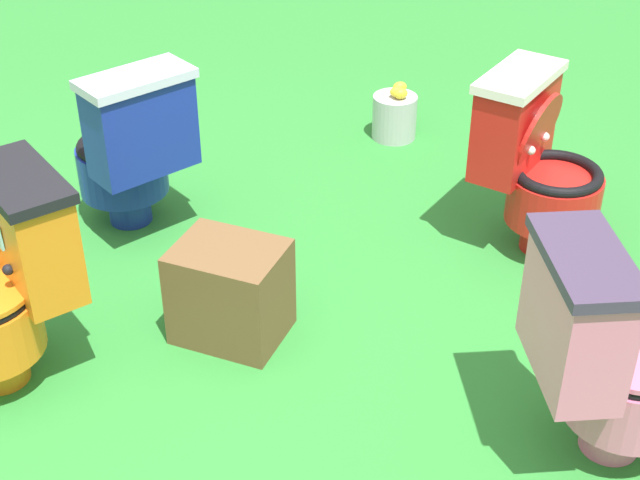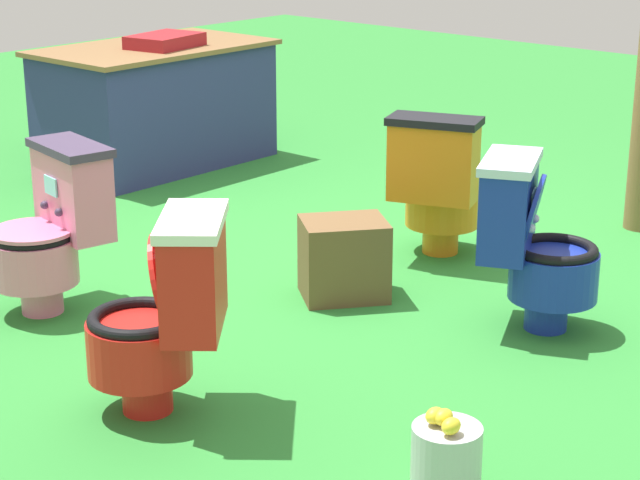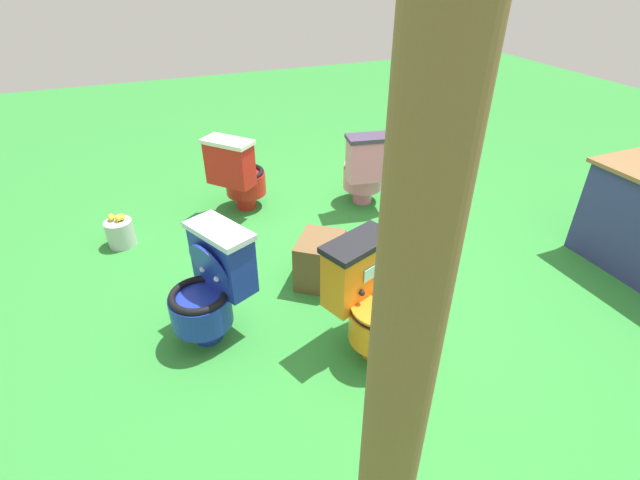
{
  "view_description": "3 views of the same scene",
  "coord_description": "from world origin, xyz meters",
  "px_view_note": "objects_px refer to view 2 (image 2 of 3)",
  "views": [
    {
      "loc": [
        0.18,
        2.36,
        2.08
      ],
      "look_at": [
        -0.48,
        -0.13,
        0.41
      ],
      "focal_mm": 51.64,
      "sensor_mm": 36.0,
      "label": 1
    },
    {
      "loc": [
        -3.85,
        -3.4,
        1.86
      ],
      "look_at": [
        -0.41,
        -0.3,
        0.33
      ],
      "focal_mm": 64.34,
      "sensor_mm": 36.0,
      "label": 2
    },
    {
      "loc": [
        2.35,
        -1.25,
        2.09
      ],
      "look_at": [
        -0.18,
        -0.24,
        0.36
      ],
      "focal_mm": 25.87,
      "sensor_mm": 36.0,
      "label": 3
    }
  ],
  "objects_px": {
    "toilet_red": "(164,313)",
    "small_crate": "(344,259)",
    "toilet_blue": "(533,242)",
    "toilet_orange": "(439,185)",
    "lemon_bucket": "(446,457)",
    "toilet_pink": "(52,228)",
    "vendor_table": "(156,104)"
  },
  "relations": [
    {
      "from": "toilet_orange",
      "to": "lemon_bucket",
      "type": "bearing_deg",
      "value": -73.96
    },
    {
      "from": "toilet_pink",
      "to": "small_crate",
      "type": "relative_size",
      "value": 1.95
    },
    {
      "from": "vendor_table",
      "to": "toilet_blue",
      "type": "bearing_deg",
      "value": -103.02
    },
    {
      "from": "toilet_pink",
      "to": "lemon_bucket",
      "type": "bearing_deg",
      "value": -172.84
    },
    {
      "from": "vendor_table",
      "to": "small_crate",
      "type": "height_order",
      "value": "vendor_table"
    },
    {
      "from": "toilet_blue",
      "to": "vendor_table",
      "type": "distance_m",
      "value": 3.36
    },
    {
      "from": "toilet_orange",
      "to": "vendor_table",
      "type": "height_order",
      "value": "vendor_table"
    },
    {
      "from": "toilet_orange",
      "to": "toilet_pink",
      "type": "height_order",
      "value": "same"
    },
    {
      "from": "toilet_blue",
      "to": "toilet_red",
      "type": "distance_m",
      "value": 1.62
    },
    {
      "from": "toilet_blue",
      "to": "toilet_orange",
      "type": "height_order",
      "value": "same"
    },
    {
      "from": "toilet_pink",
      "to": "vendor_table",
      "type": "distance_m",
      "value": 2.55
    },
    {
      "from": "toilet_red",
      "to": "small_crate",
      "type": "xyz_separation_m",
      "value": [
        1.28,
        0.28,
        -0.19
      ]
    },
    {
      "from": "toilet_blue",
      "to": "toilet_pink",
      "type": "relative_size",
      "value": 1.0
    },
    {
      "from": "toilet_blue",
      "to": "toilet_red",
      "type": "xyz_separation_m",
      "value": [
        -1.53,
        0.53,
        0.0
      ]
    },
    {
      "from": "toilet_pink",
      "to": "small_crate",
      "type": "xyz_separation_m",
      "value": [
        0.95,
        -0.84,
        -0.19
      ]
    },
    {
      "from": "toilet_pink",
      "to": "toilet_blue",
      "type": "bearing_deg",
      "value": -133.7
    },
    {
      "from": "toilet_orange",
      "to": "toilet_pink",
      "type": "distance_m",
      "value": 1.87
    },
    {
      "from": "toilet_blue",
      "to": "toilet_red",
      "type": "height_order",
      "value": "same"
    },
    {
      "from": "toilet_pink",
      "to": "lemon_bucket",
      "type": "distance_m",
      "value": 2.2
    },
    {
      "from": "toilet_blue",
      "to": "small_crate",
      "type": "xyz_separation_m",
      "value": [
        -0.25,
        0.81,
        -0.19
      ]
    },
    {
      "from": "small_crate",
      "to": "toilet_blue",
      "type": "bearing_deg",
      "value": -72.72
    },
    {
      "from": "toilet_red",
      "to": "small_crate",
      "type": "relative_size",
      "value": 1.95
    },
    {
      "from": "toilet_orange",
      "to": "small_crate",
      "type": "relative_size",
      "value": 1.95
    },
    {
      "from": "toilet_red",
      "to": "lemon_bucket",
      "type": "xyz_separation_m",
      "value": [
        0.21,
        -1.06,
        -0.26
      ]
    },
    {
      "from": "toilet_orange",
      "to": "lemon_bucket",
      "type": "height_order",
      "value": "toilet_orange"
    },
    {
      "from": "toilet_pink",
      "to": "toilet_red",
      "type": "xyz_separation_m",
      "value": [
        -0.33,
        -1.12,
        0.0
      ]
    },
    {
      "from": "toilet_orange",
      "to": "small_crate",
      "type": "xyz_separation_m",
      "value": [
        -0.73,
        -0.02,
        -0.19
      ]
    },
    {
      "from": "toilet_blue",
      "to": "small_crate",
      "type": "bearing_deg",
      "value": -98.16
    },
    {
      "from": "toilet_blue",
      "to": "toilet_orange",
      "type": "bearing_deg",
      "value": -145.27
    },
    {
      "from": "toilet_blue",
      "to": "toilet_orange",
      "type": "distance_m",
      "value": 0.96
    },
    {
      "from": "toilet_red",
      "to": "lemon_bucket",
      "type": "height_order",
      "value": "toilet_red"
    },
    {
      "from": "toilet_orange",
      "to": "small_crate",
      "type": "height_order",
      "value": "toilet_orange"
    }
  ]
}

